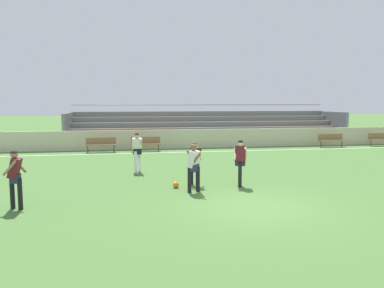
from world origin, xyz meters
name	(u,v)px	position (x,y,z in m)	size (l,w,h in m)	color
ground_plane	(255,207)	(0.00, 0.00, 0.00)	(160.00, 160.00, 0.00)	#477033
field_line_sideline	(188,152)	(0.00, 12.11, 0.00)	(44.00, 0.12, 0.01)	white
sideline_wall	(183,139)	(0.00, 14.04, 0.62)	(48.00, 0.16, 1.25)	beige
bleacher_stand	(208,126)	(2.41, 17.20, 1.23)	(20.50, 4.36, 2.86)	#897051
bench_near_bin	(146,143)	(-2.51, 12.98, 0.55)	(1.80, 0.40, 0.90)	olive
bench_far_left	(101,143)	(-5.23, 12.98, 0.55)	(1.80, 0.40, 0.90)	olive
bench_far_right	(380,138)	(13.77, 12.98, 0.55)	(1.80, 0.40, 0.90)	olive
bench_centre_sideline	(331,139)	(10.02, 12.98, 0.55)	(1.80, 0.40, 0.90)	olive
player_white_deep_cover	(194,164)	(-1.45, 2.07, 0.97)	(0.49, 0.72, 1.64)	black
player_dark_dropping_back	(194,160)	(-1.24, 3.10, 0.95)	(0.63, 0.52, 1.61)	black
player_dark_challenging	(240,159)	(0.34, 2.60, 1.01)	(0.59, 0.47, 1.69)	black
player_white_wide_right	(137,149)	(-3.23, 6.05, 1.03)	(0.45, 0.52, 1.72)	white
player_dark_pressing_high	(15,174)	(-6.78, 0.96, 1.01)	(0.56, 0.45, 1.69)	black
soccer_ball	(176,185)	(-1.97, 2.78, 0.11)	(0.22, 0.22, 0.22)	orange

